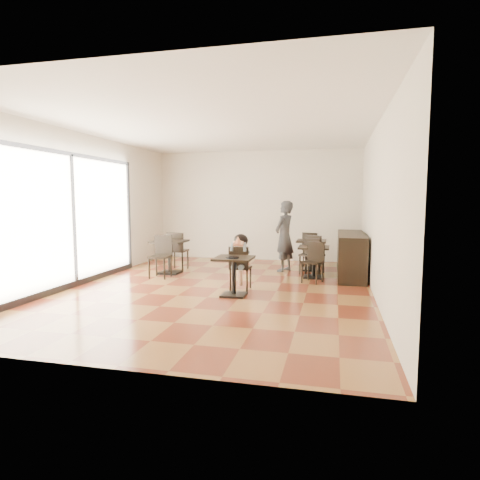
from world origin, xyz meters
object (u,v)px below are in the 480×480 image
(cafe_table_back, at_px, (311,255))
(chair_back_b, at_px, (310,255))
(chair_back_a, at_px, (312,249))
(child, at_px, (241,262))
(chair_left_a, at_px, (178,251))
(child_table, at_px, (234,277))
(chair_mid_a, at_px, (315,256))
(adult_patron, at_px, (284,236))
(child_chair, at_px, (241,268))
(chair_mid_b, at_px, (312,263))
(chair_left_b, at_px, (160,257))
(cafe_table_left, at_px, (170,257))
(cafe_table_mid, at_px, (314,262))

(cafe_table_back, relative_size, chair_back_b, 0.83)
(chair_back_a, bearing_deg, cafe_table_back, 111.27)
(child, relative_size, chair_left_a, 1.14)
(child_table, bearing_deg, chair_left_a, 130.88)
(child_table, xyz_separation_m, chair_mid_a, (1.36, 2.64, 0.07))
(child_table, relative_size, cafe_table_back, 0.95)
(adult_patron, relative_size, chair_back_b, 1.90)
(child_chair, xyz_separation_m, cafe_table_back, (1.25, 2.53, -0.06))
(chair_mid_b, bearing_deg, chair_left_a, -173.61)
(child_table, relative_size, chair_back_b, 0.79)
(child, distance_m, chair_left_a, 2.77)
(chair_left_b, height_order, chair_back_b, chair_left_b)
(child_table, height_order, cafe_table_left, cafe_table_left)
(chair_left_a, bearing_deg, child_chair, 139.07)
(adult_patron, height_order, chair_back_a, adult_patron)
(child, bearing_deg, cafe_table_mid, 48.62)
(cafe_table_left, xyz_separation_m, chair_mid_b, (3.43, -0.30, 0.03))
(child_table, bearing_deg, chair_mid_b, 48.62)
(child_table, xyz_separation_m, child_chair, (0.00, 0.55, 0.07))
(child_table, height_order, chair_back_a, chair_back_a)
(cafe_table_mid, relative_size, cafe_table_back, 0.94)
(cafe_table_left, height_order, chair_back_a, chair_back_a)
(chair_left_a, height_order, chair_left_b, same)
(adult_patron, distance_m, chair_mid_b, 1.52)
(chair_left_b, bearing_deg, child, -18.96)
(chair_mid_a, height_order, chair_back_b, chair_back_b)
(cafe_table_mid, bearing_deg, cafe_table_left, -175.78)
(child_table, relative_size, cafe_table_left, 0.91)
(chair_mid_b, height_order, chair_back_b, chair_back_b)
(child, xyz_separation_m, chair_left_a, (-2.07, 1.84, -0.07))
(cafe_table_mid, distance_m, chair_left_b, 3.52)
(child_table, distance_m, child, 0.58)
(cafe_table_left, bearing_deg, adult_patron, 19.36)
(child, relative_size, chair_mid_b, 1.27)
(chair_left_b, bearing_deg, chair_left_a, 90.73)
(cafe_table_left, relative_size, chair_left_a, 0.83)
(child_chair, relative_size, cafe_table_back, 1.15)
(chair_mid_b, bearing_deg, chair_left_b, -155.51)
(chair_left_a, distance_m, chair_back_b, 3.32)
(chair_back_b, bearing_deg, child, -100.98)
(cafe_table_left, bearing_deg, chair_left_b, -90.00)
(child_chair, relative_size, adult_patron, 0.50)
(cafe_table_left, height_order, chair_left_a, chair_left_a)
(child_chair, height_order, cafe_table_left, child_chair)
(cafe_table_left, bearing_deg, chair_back_b, 11.70)
(chair_left_b, bearing_deg, cafe_table_back, 29.05)
(child_table, distance_m, chair_back_a, 3.84)
(child_table, xyz_separation_m, chair_left_b, (-2.07, 1.29, 0.12))
(chair_back_b, bearing_deg, chair_back_a, 111.27)
(cafe_table_mid, height_order, cafe_table_left, cafe_table_left)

